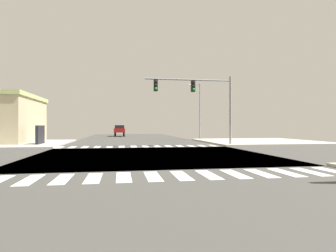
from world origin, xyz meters
The scene contains 8 objects.
ground centered at (0.00, 0.00, -0.03)m, with size 90.00×90.00×0.05m.
sidewalk_corner_ne centered at (13.00, 12.00, 0.07)m, with size 12.00×12.00×0.14m.
sidewalk_corner_nw centered at (-13.00, 12.00, 0.07)m, with size 12.00×12.00×0.14m.
crosswalk_near centered at (-0.25, -7.30, 0.00)m, with size 13.50×2.00×0.01m.
crosswalk_far centered at (-0.25, 7.30, 0.00)m, with size 13.50×2.00×0.01m.
traffic_signal_mast centered at (4.81, 7.23, 4.62)m, with size 7.78×0.55×6.19m.
street_lamp centered at (7.95, 18.36, 4.34)m, with size 1.78×0.32×7.16m.
sedan_trailing_1 centered at (-2.00, 31.84, 1.12)m, with size 1.80×4.30×1.88m.
Camera 1 is at (-1.86, -17.15, 1.74)m, focal length 30.61 mm.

